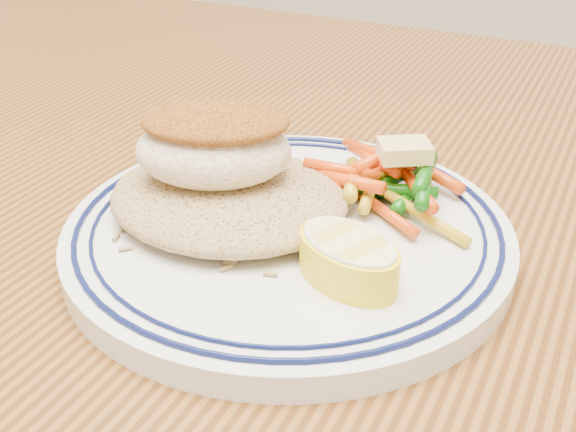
# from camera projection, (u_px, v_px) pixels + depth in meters

# --- Properties ---
(dining_table) EXTENTS (1.50, 0.90, 0.75)m
(dining_table) POSITION_uv_depth(u_px,v_px,m) (245.00, 332.00, 0.49)
(dining_table) COLOR #512D10
(dining_table) RESTS_ON ground
(plate) EXTENTS (0.25, 0.25, 0.02)m
(plate) POSITION_uv_depth(u_px,v_px,m) (288.00, 232.00, 0.40)
(plate) COLOR silver
(plate) RESTS_ON dining_table
(rice_pilaf) EXTENTS (0.14, 0.12, 0.03)m
(rice_pilaf) POSITION_uv_depth(u_px,v_px,m) (228.00, 193.00, 0.40)
(rice_pilaf) COLOR #9A7B4D
(rice_pilaf) RESTS_ON plate
(fish_fillet) EXTENTS (0.10, 0.09, 0.04)m
(fish_fillet) POSITION_uv_depth(u_px,v_px,m) (214.00, 144.00, 0.39)
(fish_fillet) COLOR #FAEACE
(fish_fillet) RESTS_ON rice_pilaf
(vegetable_pile) EXTENTS (0.11, 0.10, 0.03)m
(vegetable_pile) POSITION_uv_depth(u_px,v_px,m) (390.00, 179.00, 0.42)
(vegetable_pile) COLOR #10540A
(vegetable_pile) RESTS_ON plate
(butter_pat) EXTENTS (0.04, 0.03, 0.01)m
(butter_pat) POSITION_uv_depth(u_px,v_px,m) (405.00, 150.00, 0.40)
(butter_pat) COLOR #E9CE72
(butter_pat) RESTS_ON vegetable_pile
(lemon_wedge) EXTENTS (0.07, 0.07, 0.02)m
(lemon_wedge) POSITION_uv_depth(u_px,v_px,m) (348.00, 257.00, 0.35)
(lemon_wedge) COLOR yellow
(lemon_wedge) RESTS_ON plate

